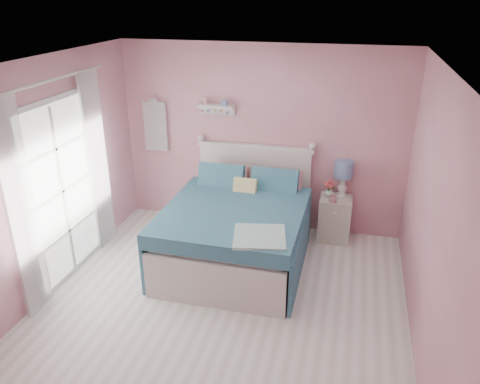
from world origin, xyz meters
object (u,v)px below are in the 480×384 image
at_px(teacup, 333,199).
at_px(nightstand, 335,218).
at_px(table_lamp, 344,172).
at_px(bed, 237,230).
at_px(vase, 329,192).

bearing_deg(teacup, nightstand, 72.91).
bearing_deg(table_lamp, nightstand, -119.74).
relative_size(table_lamp, teacup, 4.97).
bearing_deg(bed, teacup, 32.38).
xyz_separation_m(vase, teacup, (0.07, -0.16, -0.03)).
bearing_deg(nightstand, table_lamp, 60.26).
height_order(nightstand, teacup, teacup).
distance_m(nightstand, vase, 0.40).
relative_size(bed, teacup, 21.41).
distance_m(table_lamp, vase, 0.33).
relative_size(vase, teacup, 1.38).
height_order(bed, nightstand, bed).
height_order(nightstand, vase, vase).
distance_m(nightstand, table_lamp, 0.67).
distance_m(vase, teacup, 0.18).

